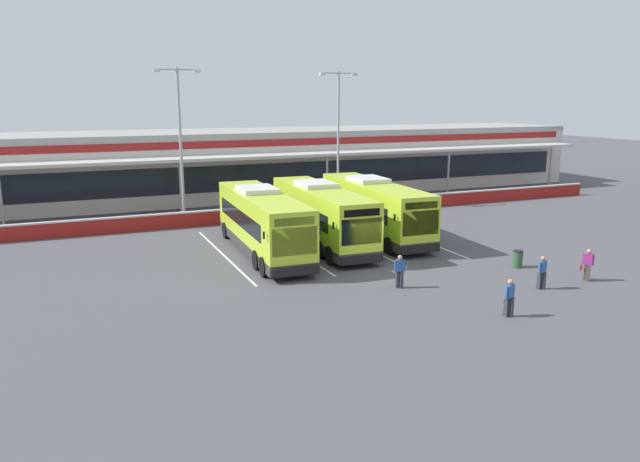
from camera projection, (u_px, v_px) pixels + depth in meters
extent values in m
plane|color=#4C4C51|center=(367.00, 269.00, 31.74)|extent=(200.00, 200.00, 0.00)
cube|color=beige|center=(232.00, 166.00, 55.36)|extent=(70.00, 10.00, 5.50)
cube|color=#19232D|center=(248.00, 177.00, 50.95)|extent=(66.00, 0.08, 2.20)
cube|color=maroon|center=(247.00, 144.00, 50.33)|extent=(68.00, 0.08, 0.60)
cube|color=beige|center=(253.00, 156.00, 49.21)|extent=(67.00, 3.00, 0.24)
cube|color=gray|center=(231.00, 133.00, 54.71)|extent=(70.00, 10.00, 0.50)
cylinder|color=#999999|center=(1.00, 198.00, 41.43)|extent=(0.20, 0.20, 4.20)
cylinder|color=#999999|center=(181.00, 188.00, 46.20)|extent=(0.20, 0.20, 4.20)
cylinder|color=#999999|center=(327.00, 180.00, 50.98)|extent=(0.20, 0.20, 4.20)
cylinder|color=#999999|center=(448.00, 173.00, 55.76)|extent=(0.20, 0.20, 4.20)
cylinder|color=#999999|center=(550.00, 167.00, 60.54)|extent=(0.20, 0.20, 4.20)
cube|color=maroon|center=(277.00, 213.00, 44.64)|extent=(60.00, 0.36, 1.00)
cube|color=#B2B2B2|center=(277.00, 206.00, 44.52)|extent=(60.00, 0.40, 0.10)
cube|color=#B7DB2D|center=(262.00, 221.00, 34.62)|extent=(3.08, 12.10, 3.19)
cube|color=#333333|center=(263.00, 243.00, 34.91)|extent=(3.10, 12.12, 0.56)
cube|color=black|center=(260.00, 216.00, 34.94)|extent=(3.00, 9.70, 0.96)
cube|color=black|center=(295.00, 241.00, 29.16)|extent=(2.31, 0.20, 1.40)
cube|color=black|center=(295.00, 221.00, 28.93)|extent=(2.05, 0.17, 0.40)
cube|color=silver|center=(257.00, 189.00, 35.16)|extent=(2.17, 2.89, 0.28)
cube|color=black|center=(296.00, 272.00, 29.39)|extent=(2.45, 0.27, 0.44)
cube|color=black|center=(320.00, 231.00, 29.91)|extent=(0.09, 0.12, 0.36)
cube|color=black|center=(264.00, 235.00, 28.90)|extent=(0.09, 0.12, 0.36)
cylinder|color=black|center=(262.00, 227.00, 39.54)|extent=(0.37, 1.05, 1.04)
cylinder|color=black|center=(226.00, 230.00, 38.71)|extent=(0.37, 1.05, 1.04)
cylinder|color=black|center=(300.00, 256.00, 32.42)|extent=(0.37, 1.05, 1.04)
cylinder|color=black|center=(257.00, 260.00, 31.59)|extent=(0.37, 1.05, 1.04)
cylinder|color=black|center=(309.00, 262.00, 31.14)|extent=(0.37, 1.05, 1.04)
cylinder|color=black|center=(264.00, 267.00, 30.31)|extent=(0.37, 1.05, 1.04)
cube|color=#B7DB2D|center=(321.00, 214.00, 36.82)|extent=(3.08, 12.10, 3.19)
cube|color=#333333|center=(321.00, 235.00, 37.10)|extent=(3.10, 12.12, 0.56)
cube|color=black|center=(319.00, 209.00, 37.13)|extent=(3.00, 9.70, 0.96)
cube|color=black|center=(361.00, 231.00, 31.35)|extent=(2.31, 0.20, 1.40)
cube|color=black|center=(362.00, 213.00, 31.12)|extent=(2.05, 0.17, 0.40)
cube|color=silver|center=(316.00, 184.00, 37.35)|extent=(2.17, 2.89, 0.28)
cube|color=black|center=(362.00, 259.00, 31.58)|extent=(2.45, 0.27, 0.44)
cube|color=black|center=(383.00, 222.00, 32.10)|extent=(0.09, 0.12, 0.36)
cube|color=black|center=(333.00, 226.00, 31.09)|extent=(0.09, 0.12, 0.36)
cylinder|color=black|center=(314.00, 221.00, 41.73)|extent=(0.37, 1.05, 1.04)
cylinder|color=black|center=(281.00, 223.00, 40.90)|extent=(0.37, 1.05, 1.04)
cylinder|color=black|center=(360.00, 246.00, 34.61)|extent=(0.37, 1.05, 1.04)
cylinder|color=black|center=(322.00, 250.00, 33.78)|extent=(0.37, 1.05, 1.04)
cylinder|color=black|center=(370.00, 252.00, 33.33)|extent=(0.37, 1.05, 1.04)
cylinder|color=black|center=(331.00, 255.00, 32.50)|extent=(0.37, 1.05, 1.04)
cube|color=#B7DB2D|center=(374.00, 208.00, 38.96)|extent=(3.08, 12.10, 3.19)
cube|color=#333333|center=(374.00, 227.00, 39.25)|extent=(3.10, 12.12, 0.56)
cube|color=black|center=(372.00, 203.00, 39.28)|extent=(3.00, 9.70, 0.96)
cube|color=black|center=(420.00, 223.00, 33.50)|extent=(2.31, 0.20, 1.40)
cube|color=black|center=(421.00, 205.00, 33.27)|extent=(2.05, 0.17, 0.40)
cube|color=silver|center=(368.00, 179.00, 39.50)|extent=(2.17, 2.89, 0.28)
cube|color=black|center=(420.00, 249.00, 33.73)|extent=(2.45, 0.27, 0.44)
cube|color=black|center=(440.00, 214.00, 34.25)|extent=(0.09, 0.12, 0.36)
cube|color=black|center=(395.00, 217.00, 33.24)|extent=(0.09, 0.12, 0.36)
cylinder|color=black|center=(361.00, 215.00, 43.88)|extent=(0.37, 1.05, 1.04)
cylinder|color=black|center=(331.00, 217.00, 43.05)|extent=(0.37, 1.05, 1.04)
cylinder|color=black|center=(414.00, 237.00, 36.76)|extent=(0.37, 1.05, 1.04)
cylinder|color=black|center=(379.00, 240.00, 35.93)|extent=(0.37, 1.05, 1.04)
cylinder|color=black|center=(426.00, 242.00, 35.48)|extent=(0.37, 1.05, 1.04)
cylinder|color=black|center=(390.00, 246.00, 34.65)|extent=(0.37, 1.05, 1.04)
cube|color=silver|center=(223.00, 255.00, 34.69)|extent=(0.14, 13.00, 0.01)
cube|color=silver|center=(291.00, 248.00, 36.31)|extent=(0.14, 13.00, 0.01)
cube|color=silver|center=(353.00, 241.00, 37.93)|extent=(0.14, 13.00, 0.01)
cube|color=silver|center=(410.00, 235.00, 39.55)|extent=(0.14, 13.00, 0.01)
cube|color=#4C4238|center=(585.00, 272.00, 29.75)|extent=(0.23, 0.22, 0.84)
cube|color=#4C4238|center=(589.00, 273.00, 29.58)|extent=(0.23, 0.22, 0.84)
cube|color=#A32D89|center=(588.00, 259.00, 29.52)|extent=(0.39, 0.40, 0.56)
cube|color=#A32D89|center=(584.00, 259.00, 29.61)|extent=(0.13, 0.13, 0.54)
cube|color=#A32D89|center=(593.00, 260.00, 29.43)|extent=(0.13, 0.13, 0.54)
sphere|color=tan|center=(589.00, 251.00, 29.43)|extent=(0.22, 0.22, 0.22)
cube|color=maroon|center=(581.00, 268.00, 29.76)|extent=(0.29, 0.28, 0.22)
cylinder|color=maroon|center=(581.00, 264.00, 29.72)|extent=(0.02, 0.02, 0.16)
cube|color=#33333D|center=(506.00, 307.00, 24.78)|extent=(0.18, 0.21, 0.84)
cube|color=#33333D|center=(511.00, 307.00, 24.77)|extent=(0.18, 0.21, 0.84)
cube|color=#2D5693|center=(510.00, 291.00, 24.62)|extent=(0.38, 0.29, 0.56)
cube|color=#2D5693|center=(506.00, 293.00, 24.50)|extent=(0.11, 0.12, 0.54)
cube|color=#2D5693|center=(513.00, 291.00, 24.75)|extent=(0.11, 0.12, 0.54)
sphere|color=tan|center=(510.00, 282.00, 24.54)|extent=(0.22, 0.22, 0.22)
cube|color=#33333D|center=(539.00, 280.00, 28.38)|extent=(0.17, 0.20, 0.84)
cube|color=#33333D|center=(543.00, 280.00, 28.38)|extent=(0.17, 0.20, 0.84)
cube|color=#2D5693|center=(543.00, 266.00, 28.23)|extent=(0.38, 0.28, 0.56)
cube|color=#2D5693|center=(540.00, 268.00, 28.11)|extent=(0.11, 0.12, 0.54)
cube|color=#2D5693|center=(545.00, 266.00, 28.36)|extent=(0.11, 0.12, 0.54)
sphere|color=tan|center=(543.00, 258.00, 28.14)|extent=(0.22, 0.22, 0.22)
cube|color=#33333D|center=(397.00, 279.00, 28.58)|extent=(0.17, 0.20, 0.84)
cube|color=#33333D|center=(401.00, 280.00, 28.50)|extent=(0.17, 0.20, 0.84)
cube|color=#2D5693|center=(400.00, 265.00, 28.39)|extent=(0.38, 0.28, 0.56)
cube|color=#2D5693|center=(395.00, 266.00, 28.35)|extent=(0.11, 0.12, 0.54)
cube|color=#2D5693|center=(404.00, 266.00, 28.44)|extent=(0.11, 0.12, 0.54)
sphere|color=tan|center=(400.00, 257.00, 28.30)|extent=(0.22, 0.22, 0.22)
cylinder|color=#9E9EA3|center=(181.00, 147.00, 42.70)|extent=(0.20, 0.20, 11.00)
cylinder|color=#9E9EA3|center=(177.00, 69.00, 41.53)|extent=(2.80, 0.10, 0.10)
cube|color=silver|center=(156.00, 70.00, 41.02)|extent=(0.44, 0.28, 0.20)
cube|color=silver|center=(197.00, 71.00, 42.10)|extent=(0.44, 0.28, 0.20)
cylinder|color=#9E9EA3|center=(338.00, 141.00, 48.69)|extent=(0.20, 0.20, 11.00)
cylinder|color=#9E9EA3|center=(339.00, 73.00, 47.53)|extent=(2.80, 0.10, 0.10)
cube|color=silver|center=(322.00, 74.00, 47.01)|extent=(0.44, 0.28, 0.20)
cube|color=silver|center=(354.00, 75.00, 48.09)|extent=(0.44, 0.28, 0.20)
cylinder|color=#2D5133|center=(518.00, 260.00, 32.03)|extent=(0.52, 0.52, 0.85)
cylinder|color=black|center=(518.00, 251.00, 31.93)|extent=(0.54, 0.54, 0.08)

